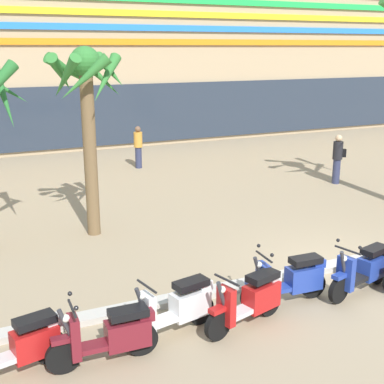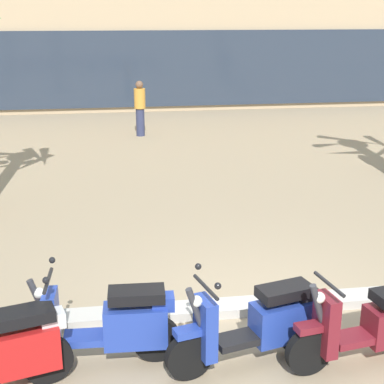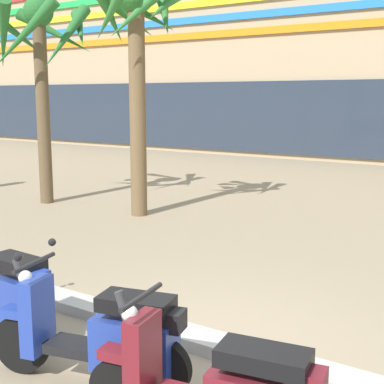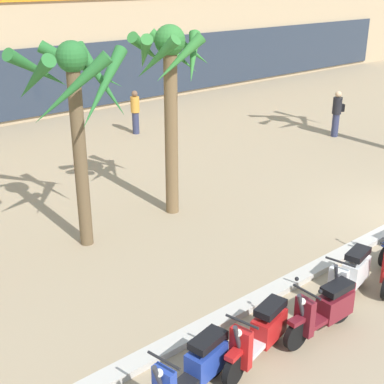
% 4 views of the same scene
% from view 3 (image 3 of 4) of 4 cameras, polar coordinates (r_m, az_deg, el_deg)
% --- Properties ---
extents(ground_plane, '(200.00, 200.00, 0.00)m').
position_cam_3_polar(ground_plane, '(5.38, 0.28, -16.61)').
color(ground_plane, '#9E896B').
extents(curb_strip, '(60.00, 0.36, 0.12)m').
position_cam_3_polar(curb_strip, '(5.49, 1.35, -15.35)').
color(curb_strip, '#BCB7AD').
rests_on(curb_strip, ground).
extents(scooter_blue_tail_end, '(1.81, 0.56, 1.17)m').
position_cam_3_polar(scooter_blue_tail_end, '(5.96, -19.39, -9.69)').
color(scooter_blue_tail_end, black).
rests_on(scooter_blue_tail_end, ground).
extents(scooter_blue_mid_front, '(1.81, 0.74, 1.17)m').
position_cam_3_polar(scooter_blue_mid_front, '(4.72, -9.30, -14.64)').
color(scooter_blue_mid_front, black).
rests_on(scooter_blue_mid_front, ground).
extents(palm_tree_by_mall_entrance, '(2.63, 2.57, 4.54)m').
position_cam_3_polar(palm_tree_by_mall_entrance, '(12.84, -15.51, 14.27)').
color(palm_tree_by_mall_entrance, brown).
rests_on(palm_tree_by_mall_entrance, ground).
extents(palm_tree_near_sign, '(1.93, 1.90, 4.70)m').
position_cam_3_polar(palm_tree_near_sign, '(11.12, -5.77, 15.87)').
color(palm_tree_near_sign, brown).
rests_on(palm_tree_near_sign, ground).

